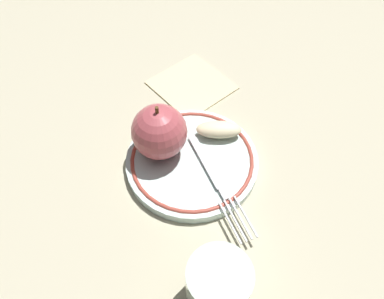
{
  "coord_description": "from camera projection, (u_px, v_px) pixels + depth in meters",
  "views": [
    {
      "loc": [
        0.23,
        0.22,
        0.48
      ],
      "look_at": [
        -0.01,
        -0.01,
        0.04
      ],
      "focal_mm": 35.0,
      "sensor_mm": 36.0,
      "label": 1
    }
  ],
  "objects": [
    {
      "name": "ground_plane",
      "position": [
        193.0,
        172.0,
        0.58
      ],
      "size": [
        2.0,
        2.0,
        0.0
      ],
      "primitive_type": "plane",
      "color": "#B7B092"
    },
    {
      "name": "apple_slice_front",
      "position": [
        219.0,
        130.0,
        0.59
      ],
      "size": [
        0.07,
        0.07,
        0.02
      ],
      "primitive_type": "ellipsoid",
      "rotation": [
        0.0,
        0.0,
        5.45
      ],
      "color": "beige",
      "rests_on": "plate"
    },
    {
      "name": "fork",
      "position": [
        216.0,
        180.0,
        0.54
      ],
      "size": [
        0.09,
        0.18,
        0.0
      ],
      "rotation": [
        0.0,
        0.0,
        1.16
      ],
      "color": "silver",
      "rests_on": "plate"
    },
    {
      "name": "plate",
      "position": [
        192.0,
        161.0,
        0.58
      ],
      "size": [
        0.2,
        0.2,
        0.02
      ],
      "color": "silver",
      "rests_on": "ground_plane"
    },
    {
      "name": "drinking_glass",
      "position": [
        218.0,
        286.0,
        0.43
      ],
      "size": [
        0.07,
        0.07,
        0.09
      ],
      "primitive_type": "cylinder",
      "color": "silver",
      "rests_on": "ground_plane"
    },
    {
      "name": "napkin_folded",
      "position": [
        192.0,
        85.0,
        0.69
      ],
      "size": [
        0.14,
        0.14,
        0.01
      ],
      "primitive_type": "cube",
      "rotation": [
        0.0,
        0.0,
        -0.1
      ],
      "color": "beige",
      "rests_on": "ground_plane"
    },
    {
      "name": "apple_red_whole",
      "position": [
        159.0,
        132.0,
        0.55
      ],
      "size": [
        0.08,
        0.08,
        0.09
      ],
      "color": "#B34C53",
      "rests_on": "plate"
    }
  ]
}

